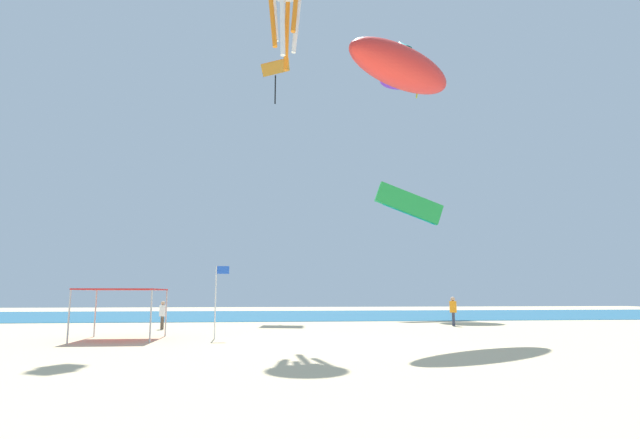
% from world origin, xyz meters
% --- Properties ---
extents(ground, '(110.00, 110.00, 0.10)m').
position_xyz_m(ground, '(0.00, 0.00, -0.05)').
color(ground, beige).
extents(ocean_strip, '(110.00, 22.51, 0.03)m').
position_xyz_m(ocean_strip, '(0.00, 26.95, 0.01)').
color(ocean_strip, '#1E6B93').
rests_on(ocean_strip, ground).
extents(canopy_tent, '(3.32, 3.28, 2.22)m').
position_xyz_m(canopy_tent, '(-8.75, 2.57, 2.12)').
color(canopy_tent, '#B2B2B7').
rests_on(canopy_tent, ground).
extents(person_near_tent, '(0.43, 0.45, 1.81)m').
position_xyz_m(person_near_tent, '(9.23, 9.97, 1.06)').
color(person_near_tent, '#33384C').
rests_on(person_near_tent, ground).
extents(person_leftmost, '(0.37, 0.42, 1.58)m').
position_xyz_m(person_leftmost, '(-8.24, 9.02, 0.93)').
color(person_leftmost, brown).
rests_on(person_leftmost, ground).
extents(banner_flag, '(0.61, 0.06, 3.24)m').
position_xyz_m(banner_flag, '(-4.58, 2.49, 1.98)').
color(banner_flag, silver).
rests_on(banner_flag, ground).
extents(kite_delta_purple, '(5.91, 5.92, 3.37)m').
position_xyz_m(kite_delta_purple, '(10.83, 26.23, 23.69)').
color(kite_delta_purple, purple).
extents(kite_inflatable_red, '(7.70, 6.48, 3.07)m').
position_xyz_m(kite_inflatable_red, '(4.58, 3.87, 13.95)').
color(kite_inflatable_red, red).
extents(kite_parafoil_green, '(6.10, 0.67, 3.69)m').
position_xyz_m(kite_parafoil_green, '(9.72, 20.66, 9.62)').
color(kite_parafoil_green, green).
extents(kite_diamond_orange, '(2.81, 2.88, 3.99)m').
position_xyz_m(kite_diamond_orange, '(-1.85, 24.64, 23.13)').
color(kite_diamond_orange, orange).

